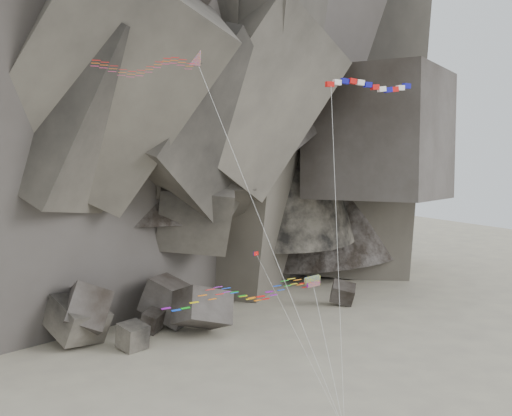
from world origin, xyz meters
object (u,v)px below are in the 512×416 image
pennant_kite (271,284)px  delta_kite (141,66)px  parafoil_kite (238,293)px  banner_kite (370,88)px

pennant_kite → delta_kite: bearing=152.1°
pennant_kite → parafoil_kite: bearing=-163.0°
delta_kite → parafoil_kite: 20.09m
delta_kite → banner_kite: delta_kite is taller
delta_kite → pennant_kite: size_ratio=2.26×
delta_kite → parafoil_kite: size_ratio=2.00×
parafoil_kite → banner_kite: bearing=2.6°
banner_kite → pennant_kite: banner_kite is taller
delta_kite → parafoil_kite: bearing=-55.3°
banner_kite → pennant_kite: (-7.87, 3.71, -17.49)m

